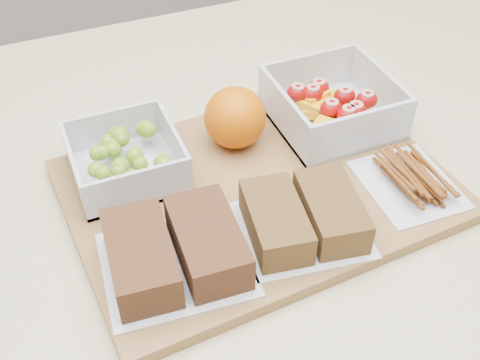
{
  "coord_description": "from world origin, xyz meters",
  "views": [
    {
      "loc": [
        -0.19,
        -0.47,
        1.39
      ],
      "look_at": [
        -0.0,
        -0.01,
        0.93
      ],
      "focal_mm": 45.0,
      "sensor_mm": 36.0,
      "label": 1
    }
  ],
  "objects_px": {
    "fruit_container": "(332,107)",
    "orange": "(235,118)",
    "grape_container": "(127,158)",
    "sandwich_bag_left": "(175,251)",
    "sandwich_bag_center": "(303,217)",
    "cutting_board": "(258,190)",
    "pretzel_bag": "(410,177)"
  },
  "relations": [
    {
      "from": "fruit_container",
      "to": "orange",
      "type": "xyz_separation_m",
      "value": [
        -0.13,
        0.01,
        0.01
      ]
    },
    {
      "from": "grape_container",
      "to": "orange",
      "type": "distance_m",
      "value": 0.14
    },
    {
      "from": "sandwich_bag_left",
      "to": "sandwich_bag_center",
      "type": "relative_size",
      "value": 1.06
    },
    {
      "from": "orange",
      "to": "grape_container",
      "type": "bearing_deg",
      "value": -178.2
    },
    {
      "from": "cutting_board",
      "to": "sandwich_bag_center",
      "type": "height_order",
      "value": "sandwich_bag_center"
    },
    {
      "from": "cutting_board",
      "to": "sandwich_bag_center",
      "type": "xyz_separation_m",
      "value": [
        0.01,
        -0.08,
        0.03
      ]
    },
    {
      "from": "sandwich_bag_center",
      "to": "grape_container",
      "type": "bearing_deg",
      "value": 132.38
    },
    {
      "from": "grape_container",
      "to": "sandwich_bag_center",
      "type": "height_order",
      "value": "grape_container"
    },
    {
      "from": "sandwich_bag_left",
      "to": "sandwich_bag_center",
      "type": "distance_m",
      "value": 0.14
    },
    {
      "from": "sandwich_bag_center",
      "to": "pretzel_bag",
      "type": "relative_size",
      "value": 1.19
    },
    {
      "from": "grape_container",
      "to": "sandwich_bag_left",
      "type": "bearing_deg",
      "value": -87.11
    },
    {
      "from": "cutting_board",
      "to": "fruit_container",
      "type": "height_order",
      "value": "fruit_container"
    },
    {
      "from": "orange",
      "to": "sandwich_bag_left",
      "type": "height_order",
      "value": "orange"
    },
    {
      "from": "sandwich_bag_left",
      "to": "fruit_container",
      "type": "bearing_deg",
      "value": 30.15
    },
    {
      "from": "cutting_board",
      "to": "grape_container",
      "type": "distance_m",
      "value": 0.15
    },
    {
      "from": "sandwich_bag_center",
      "to": "orange",
      "type": "bearing_deg",
      "value": 93.41
    },
    {
      "from": "sandwich_bag_left",
      "to": "grape_container",
      "type": "bearing_deg",
      "value": 92.89
    },
    {
      "from": "grape_container",
      "to": "fruit_container",
      "type": "height_order",
      "value": "fruit_container"
    },
    {
      "from": "cutting_board",
      "to": "grape_container",
      "type": "relative_size",
      "value": 3.48
    },
    {
      "from": "orange",
      "to": "pretzel_bag",
      "type": "xyz_separation_m",
      "value": [
        0.15,
        -0.15,
        -0.02
      ]
    },
    {
      "from": "sandwich_bag_left",
      "to": "sandwich_bag_center",
      "type": "height_order",
      "value": "sandwich_bag_left"
    },
    {
      "from": "orange",
      "to": "fruit_container",
      "type": "bearing_deg",
      "value": -3.74
    },
    {
      "from": "cutting_board",
      "to": "orange",
      "type": "relative_size",
      "value": 5.6
    },
    {
      "from": "fruit_container",
      "to": "sandwich_bag_left",
      "type": "bearing_deg",
      "value": -149.85
    },
    {
      "from": "grape_container",
      "to": "sandwich_bag_center",
      "type": "xyz_separation_m",
      "value": [
        0.15,
        -0.16,
        -0.0
      ]
    },
    {
      "from": "fruit_container",
      "to": "sandwich_bag_center",
      "type": "height_order",
      "value": "fruit_container"
    },
    {
      "from": "grape_container",
      "to": "pretzel_bag",
      "type": "bearing_deg",
      "value": -26.43
    },
    {
      "from": "fruit_container",
      "to": "grape_container",
      "type": "bearing_deg",
      "value": 179.1
    },
    {
      "from": "fruit_container",
      "to": "orange",
      "type": "distance_m",
      "value": 0.13
    },
    {
      "from": "orange",
      "to": "sandwich_bag_left",
      "type": "xyz_separation_m",
      "value": [
        -0.13,
        -0.16,
        -0.02
      ]
    },
    {
      "from": "fruit_container",
      "to": "orange",
      "type": "bearing_deg",
      "value": 176.26
    },
    {
      "from": "fruit_container",
      "to": "pretzel_bag",
      "type": "bearing_deg",
      "value": -80.11
    }
  ]
}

